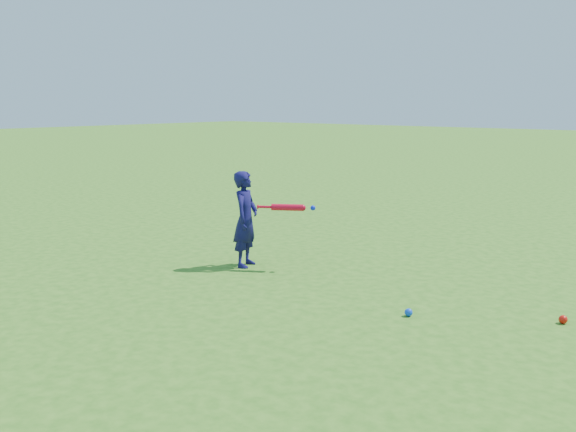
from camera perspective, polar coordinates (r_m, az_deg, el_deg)
The scene contains 5 objects.
ground at distance 7.82m, azimuth -1.03°, elevation -4.06°, with size 80.00×80.00×0.00m, color #326E1A.
child at distance 7.51m, azimuth -3.78°, elevation -0.28°, with size 0.41×0.27×1.13m, color #14104D.
ground_ball_red at distance 6.17m, azimuth 23.26°, elevation -8.45°, with size 0.08×0.08×0.08m, color red.
ground_ball_blue at distance 5.97m, azimuth 10.66°, elevation -8.42°, with size 0.07×0.07×0.07m, color blue.
bat_swing at distance 7.35m, azimuth 0.15°, elevation 0.77°, with size 0.59×0.39×0.08m.
Camera 1 is at (4.94, -5.75, 1.92)m, focal length 40.00 mm.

